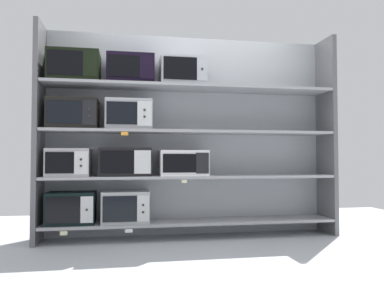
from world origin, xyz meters
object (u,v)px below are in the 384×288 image
microwave_2 (69,162)px  microwave_5 (73,114)px  microwave_4 (183,163)px  microwave_9 (182,72)px  microwave_6 (129,115)px  microwave_3 (125,162)px  microwave_0 (71,208)px  microwave_1 (126,207)px  microwave_8 (130,70)px  microwave_7 (75,67)px

microwave_2 → microwave_5: 0.51m
microwave_4 → microwave_9: size_ratio=1.04×
microwave_5 → microwave_6: bearing=-0.0°
microwave_3 → microwave_9: size_ratio=1.09×
microwave_2 → microwave_4: microwave_2 is taller
microwave_2 → microwave_5: microwave_5 is taller
microwave_0 → microwave_5: microwave_5 is taller
microwave_0 → microwave_5: size_ratio=0.96×
microwave_1 → microwave_4: bearing=0.0°
microwave_6 → microwave_8: bearing=0.2°
microwave_6 → microwave_9: microwave_9 is taller
microwave_5 → microwave_4: bearing=0.0°
microwave_0 → microwave_8: size_ratio=0.98×
microwave_5 → microwave_6: (0.58, -0.00, 0.00)m
microwave_2 → microwave_3: microwave_3 is taller
microwave_1 → microwave_5: bearing=180.0°
microwave_8 → microwave_9: bearing=-0.0°
microwave_1 → microwave_9: 1.60m
microwave_2 → microwave_4: 1.21m
microwave_0 → microwave_7: size_ratio=0.94×
microwave_4 → microwave_2: bearing=-180.0°
microwave_0 → microwave_1: size_ratio=0.99×
microwave_2 → microwave_4: size_ratio=0.84×
microwave_4 → microwave_5: size_ratio=1.01×
microwave_8 → microwave_6: bearing=-179.8°
microwave_2 → microwave_7: (0.04, -0.00, 1.01)m
microwave_0 → microwave_7: bearing=0.3°
microwave_2 → microwave_4: bearing=0.0°
microwave_6 → microwave_5: bearing=180.0°
microwave_1 → microwave_3: size_ratio=0.91×
microwave_0 → microwave_3: size_ratio=0.90×
microwave_2 → microwave_8: microwave_8 is taller
microwave_4 → microwave_7: 1.54m
microwave_0 → microwave_5: (0.01, 0.00, 0.98)m
microwave_0 → microwave_4: 1.27m
microwave_1 → microwave_4: size_ratio=0.96×
microwave_4 → microwave_7: bearing=-180.0°
microwave_3 → microwave_8: size_ratio=1.09×
microwave_3 → microwave_5: bearing=180.0°
microwave_0 → microwave_2: 0.48m
microwave_7 → microwave_8: size_ratio=1.05×
microwave_3 → microwave_8: microwave_8 is taller
microwave_7 → microwave_4: bearing=0.0°
microwave_5 → microwave_2: bearing=-179.9°
microwave_2 → microwave_8: bearing=0.0°
microwave_1 → microwave_3: bearing=178.4°
microwave_0 → microwave_7: (0.02, 0.00, 1.48)m
microwave_1 → microwave_0: bearing=180.0°
microwave_2 → microwave_3: 0.58m
microwave_2 → microwave_6: microwave_6 is taller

